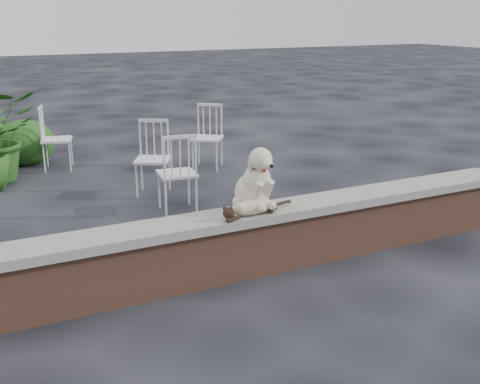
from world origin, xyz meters
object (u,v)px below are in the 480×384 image
dog (252,177)px  chair_c (177,172)px  chair_b (152,158)px  chair_e (57,138)px  cat (252,206)px  chair_d (207,137)px

dog → chair_c: size_ratio=0.62×
dog → chair_b: 2.65m
chair_b → chair_e: bearing=143.1°
dog → cat: 0.27m
chair_c → chair_b: bearing=-79.7°
dog → chair_c: dog is taller
chair_e → chair_d: same height
dog → chair_d: bearing=65.5°
chair_e → chair_b: 2.01m
dog → chair_e: dog is taller
chair_e → cat: bearing=-154.5°
cat → chair_b: 2.77m
chair_e → chair_b: size_ratio=1.00×
chair_c → chair_b: same height
cat → chair_c: bearing=81.0°
chair_b → chair_c: bearing=-59.5°
chair_d → chair_b: size_ratio=1.00×
dog → cat: (-0.08, -0.15, -0.22)m
chair_c → chair_b: size_ratio=1.00×
chair_c → chair_e: bearing=-63.3°
dog → chair_e: bearing=94.5°
chair_e → chair_b: bearing=-139.4°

